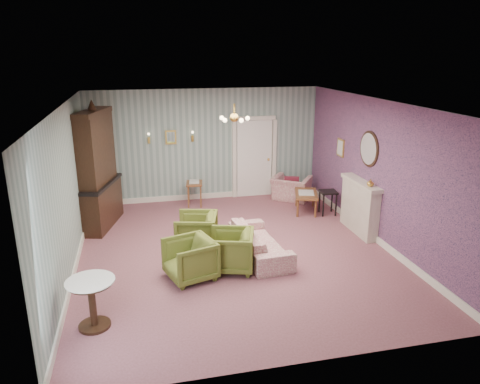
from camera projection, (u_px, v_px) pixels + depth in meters
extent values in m
plane|color=#8E535E|center=(235.00, 251.00, 9.05)|extent=(7.00, 7.00, 0.00)
plane|color=white|center=(234.00, 104.00, 8.18)|extent=(7.00, 7.00, 0.00)
plane|color=gray|center=(206.00, 145.00, 11.87)|extent=(6.00, 0.00, 6.00)
plane|color=gray|center=(298.00, 261.00, 5.36)|extent=(6.00, 0.00, 6.00)
plane|color=gray|center=(67.00, 192.00, 7.97)|extent=(0.00, 7.00, 7.00)
plane|color=gray|center=(378.00, 172.00, 9.26)|extent=(0.00, 7.00, 7.00)
plane|color=#B55A85|center=(378.00, 172.00, 9.25)|extent=(0.00, 7.00, 7.00)
imported|color=#5E6724|center=(190.00, 257.00, 7.86)|extent=(0.92, 0.95, 0.80)
imported|color=#5E6724|center=(231.00, 249.00, 8.20)|extent=(0.93, 0.96, 0.81)
imported|color=#5E6724|center=(196.00, 230.00, 9.07)|extent=(0.91, 0.94, 0.81)
imported|color=#A14057|center=(260.00, 237.00, 8.78)|extent=(0.69, 1.93, 0.74)
imported|color=#A14057|center=(291.00, 184.00, 12.08)|extent=(1.13, 1.06, 0.83)
imported|color=gold|center=(370.00, 183.00, 9.29)|extent=(0.15, 0.15, 0.15)
cube|color=maroon|center=(292.00, 184.00, 11.91)|extent=(0.41, 0.28, 0.39)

